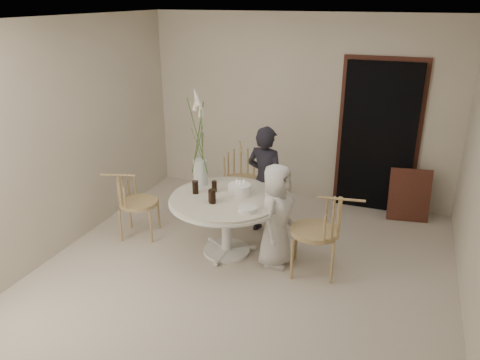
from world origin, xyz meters
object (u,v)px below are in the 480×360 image
(table, at_px, (226,206))
(flower_vase, at_px, (200,152))
(chair_right, at_px, (327,224))
(girl, at_px, (265,181))
(chair_left, at_px, (129,196))
(chair_far, at_px, (241,171))
(boy, at_px, (276,215))
(birthday_cake, at_px, (239,189))

(table, distance_m, flower_vase, 0.73)
(table, distance_m, chair_right, 1.19)
(girl, relative_size, flower_vase, 1.19)
(chair_left, bearing_deg, chair_far, -58.94)
(girl, distance_m, boy, 0.79)
(table, relative_size, girl, 0.93)
(chair_left, height_order, boy, boy)
(birthday_cake, bearing_deg, flower_vase, 167.51)
(chair_left, relative_size, boy, 0.69)
(chair_right, bearing_deg, table, -99.26)
(chair_far, relative_size, birthday_cake, 3.61)
(flower_vase, bearing_deg, table, -29.39)
(chair_right, xyz_separation_m, chair_left, (-2.51, 0.02, -0.06))
(table, xyz_separation_m, flower_vase, (-0.44, 0.25, 0.54))
(boy, bearing_deg, birthday_cake, 78.59)
(birthday_cake, xyz_separation_m, flower_vase, (-0.56, 0.12, 0.36))
(chair_left, distance_m, flower_vase, 1.10)
(flower_vase, bearing_deg, chair_right, -9.54)
(table, height_order, flower_vase, flower_vase)
(chair_right, distance_m, boy, 0.58)
(table, xyz_separation_m, chair_left, (-1.32, -0.01, -0.07))
(boy, xyz_separation_m, birthday_cake, (-0.50, 0.15, 0.19))
(birthday_cake, bearing_deg, boy, -16.55)
(chair_right, bearing_deg, birthday_cake, -105.97)
(chair_left, xyz_separation_m, girl, (1.59, 0.68, 0.17))
(chair_far, distance_m, birthday_cake, 1.09)
(chair_left, bearing_deg, boy, -105.81)
(chair_right, height_order, chair_left, chair_right)
(table, relative_size, birthday_cake, 5.07)
(boy, bearing_deg, flower_vase, 80.72)
(boy, xyz_separation_m, flower_vase, (-1.05, 0.27, 0.55))
(chair_left, bearing_deg, table, -105.01)
(girl, bearing_deg, flower_vase, 45.29)
(chair_right, relative_size, birthday_cake, 3.55)
(chair_left, bearing_deg, birthday_cake, -100.11)
(table, height_order, girl, girl)
(table, relative_size, boy, 1.10)
(chair_right, distance_m, birthday_cake, 1.10)
(chair_far, bearing_deg, flower_vase, -126.88)
(chair_left, height_order, flower_vase, flower_vase)
(flower_vase, bearing_deg, birthday_cake, -12.49)
(table, height_order, chair_right, chair_right)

